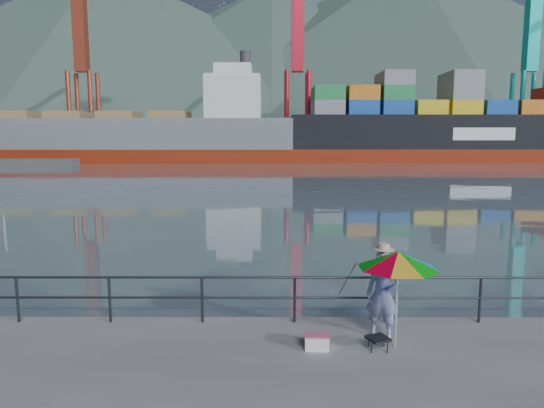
{
  "coord_description": "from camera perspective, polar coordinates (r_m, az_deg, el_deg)",
  "views": [
    {
      "loc": [
        0.54,
        -8.37,
        3.99
      ],
      "look_at": [
        0.5,
        6.0,
        2.0
      ],
      "focal_mm": 32.0,
      "sensor_mm": 36.0,
      "label": 1
    }
  ],
  "objects": [
    {
      "name": "fisherman",
      "position": [
        9.99,
        12.88,
        -10.36
      ],
      "size": [
        0.77,
        0.64,
        1.79
      ],
      "primitive_type": "imported",
      "rotation": [
        0.0,
        0.0,
        -0.39
      ],
      "color": "navy",
      "rests_on": "ground"
    },
    {
      "name": "folding_stool",
      "position": [
        9.72,
        12.37,
        -15.69
      ],
      "size": [
        0.49,
        0.49,
        0.24
      ],
      "color": "black",
      "rests_on": "ground"
    },
    {
      "name": "port_cranes",
      "position": [
        98.0,
        18.89,
        14.5
      ],
      "size": [
        116.0,
        28.0,
        38.4
      ],
      "color": "#AF3E25",
      "rests_on": "ground"
    },
    {
      "name": "mountains",
      "position": [
        221.74,
        10.51,
        15.93
      ],
      "size": [
        600.0,
        332.8,
        80.0
      ],
      "color": "#385147",
      "rests_on": "ground"
    },
    {
      "name": "cooler_bag",
      "position": [
        9.59,
        5.29,
        -15.89
      ],
      "size": [
        0.46,
        0.32,
        0.26
      ],
      "primitive_type": "cube",
      "rotation": [
        0.0,
        0.0,
        -0.05
      ],
      "color": "white",
      "rests_on": "ground"
    },
    {
      "name": "container_stacks",
      "position": [
        107.15,
        18.19,
        6.86
      ],
      "size": [
        58.0,
        8.4,
        7.8
      ],
      "color": "red",
      "rests_on": "ground"
    },
    {
      "name": "container_ship",
      "position": [
        91.36,
        23.38,
        8.38
      ],
      "size": [
        61.86,
        10.31,
        18.1
      ],
      "color": "maroon",
      "rests_on": "ground"
    },
    {
      "name": "far_dock",
      "position": [
        101.89,
        5.51,
        5.6
      ],
      "size": [
        200.0,
        40.0,
        0.4
      ],
      "primitive_type": "cube",
      "color": "#514F4C",
      "rests_on": "ground"
    },
    {
      "name": "beach_umbrella",
      "position": [
        9.41,
        14.61,
        -6.4
      ],
      "size": [
        1.99,
        1.99,
        1.87
      ],
      "color": "white",
      "rests_on": "ground"
    },
    {
      "name": "bulk_carrier",
      "position": [
        85.05,
        -14.88,
        7.68
      ],
      "size": [
        53.95,
        9.34,
        14.5
      ],
      "color": "maroon",
      "rests_on": "ground"
    },
    {
      "name": "harbor_water",
      "position": [
        138.43,
        -0.06,
        6.22
      ],
      "size": [
        500.0,
        280.0,
        0.0
      ],
      "primitive_type": "cube",
      "color": "slate",
      "rests_on": "ground"
    },
    {
      "name": "fishing_rod",
      "position": [
        11.11,
        8.71,
        -13.25
      ],
      "size": [
        0.1,
        1.77,
        1.25
      ],
      "primitive_type": "cylinder",
      "rotation": [
        0.96,
        0.0,
        0.05
      ],
      "color": "black",
      "rests_on": "ground"
    },
    {
      "name": "guardrail",
      "position": [
        10.67,
        -2.79,
        -11.1
      ],
      "size": [
        22.0,
        0.06,
        1.03
      ],
      "color": "#2D3033",
      "rests_on": "ground"
    }
  ]
}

